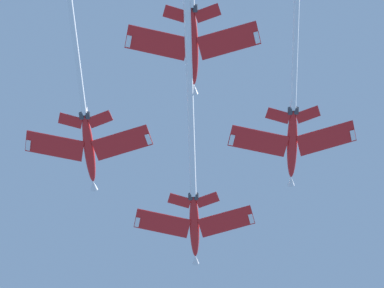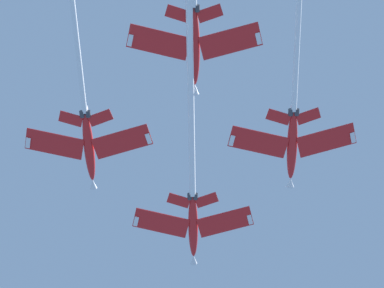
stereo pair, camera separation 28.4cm
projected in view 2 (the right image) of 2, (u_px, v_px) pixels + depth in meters
The scene contains 3 objects.
jet_lead at pixel (192, 156), 114.98m from camera, with size 30.50×48.00×17.44m.
jet_left_wing at pixel (82, 84), 109.24m from camera, with size 32.68×50.46×19.75m.
jet_right_wing at pixel (295, 75), 108.24m from camera, with size 32.13×50.40×19.92m.
Camera 2 is at (-31.62, 6.25, 1.70)m, focal length 68.43 mm.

